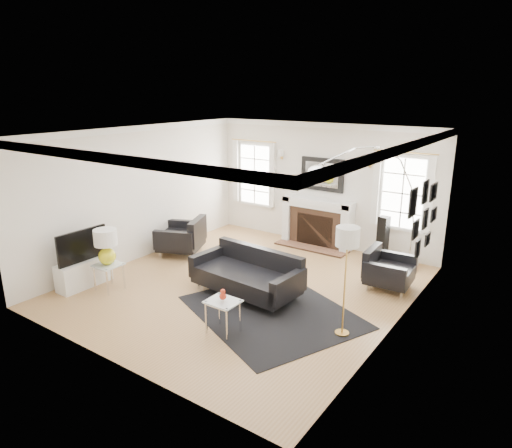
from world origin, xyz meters
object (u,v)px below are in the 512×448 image
Objects in this scene: sofa at (248,275)px; gourd_lamp at (106,245)px; armchair_right at (386,270)px; coffee_table at (251,268)px; armchair_left at (184,238)px; arc_floor_lamp at (366,202)px; fireplace at (317,223)px.

sofa is 2.58m from gourd_lamp.
sofa is 2.53m from armchair_right.
coffee_table is 1.49× the size of gourd_lamp.
arc_floor_lamp is at bearing 21.18° from armchair_left.
armchair_left is 0.49× the size of arc_floor_lamp.
arc_floor_lamp is at bearing -28.47° from fireplace.
fireplace is 4.75m from gourd_lamp.
armchair_left is at bearing 95.33° from gourd_lamp.
armchair_right is 1.39m from arc_floor_lamp.
coffee_table is at bearing -122.69° from arc_floor_lamp.
fireplace is at bearing 65.89° from gourd_lamp.
gourd_lamp is at bearing -144.12° from coffee_table.
armchair_right reaches higher than coffee_table.
armchair_left is 1.30× the size of coffee_table.
sofa is 1.61× the size of armchair_left.
armchair_left is at bearing -158.82° from arc_floor_lamp.
armchair_left is (-2.36, 0.84, 0.02)m from sofa.
armchair_left is 2.22m from gourd_lamp.
armchair_right is at bearing -32.44° from fireplace.
arc_floor_lamp is (1.31, 2.04, 0.99)m from coffee_table.
armchair_left is at bearing 164.03° from coffee_table.
fireplace reaches higher than coffee_table.
arc_floor_lamp is (3.38, 3.54, 0.53)m from gourd_lamp.
arc_floor_lamp reaches higher than fireplace.
arc_floor_lamp reaches higher than gourd_lamp.
arc_floor_lamp is at bearing 46.30° from gourd_lamp.
gourd_lamp is 4.93m from arc_floor_lamp.
gourd_lamp is 0.25× the size of arc_floor_lamp.
fireplace is 3.03m from sofa.
gourd_lamp is at bearing -114.11° from fireplace.
gourd_lamp is (-2.07, -1.50, 0.46)m from coffee_table.
coffee_table is at bearing -143.78° from armchair_right.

